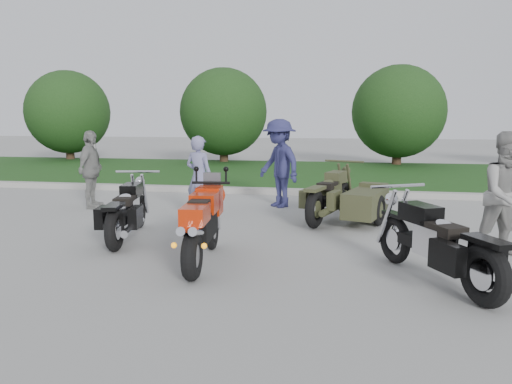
% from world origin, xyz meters
% --- Properties ---
extents(ground, '(80.00, 80.00, 0.00)m').
position_xyz_m(ground, '(0.00, 0.00, 0.00)').
color(ground, '#9B9A95').
rests_on(ground, ground).
extents(curb, '(60.00, 0.30, 0.15)m').
position_xyz_m(curb, '(0.00, 6.00, 0.07)').
color(curb, '#9F9D96').
rests_on(curb, ground).
extents(grass_strip, '(60.00, 8.00, 0.14)m').
position_xyz_m(grass_strip, '(0.00, 10.15, 0.07)').
color(grass_strip, '#21521C').
rests_on(grass_strip, ground).
extents(tree_far_left, '(3.60, 3.60, 4.00)m').
position_xyz_m(tree_far_left, '(-10.00, 13.50, 2.19)').
color(tree_far_left, '#3F2B1C').
rests_on(tree_far_left, ground).
extents(tree_mid_left, '(3.60, 3.60, 4.00)m').
position_xyz_m(tree_mid_left, '(-3.00, 13.50, 2.19)').
color(tree_mid_left, '#3F2B1C').
rests_on(tree_mid_left, ground).
extents(tree_mid_right, '(3.60, 3.60, 4.00)m').
position_xyz_m(tree_mid_right, '(4.00, 13.50, 2.19)').
color(tree_mid_right, '#3F2B1C').
rests_on(tree_mid_right, ground).
extents(sportbike_red, '(0.47, 2.10, 1.00)m').
position_xyz_m(sportbike_red, '(0.08, -0.38, 0.59)').
color(sportbike_red, black).
rests_on(sportbike_red, ground).
extents(cruiser_left, '(0.64, 2.27, 0.88)m').
position_xyz_m(cruiser_left, '(-1.53, 0.74, 0.45)').
color(cruiser_left, black).
rests_on(cruiser_left, ground).
extents(cruiser_right, '(1.24, 2.19, 0.92)m').
position_xyz_m(cruiser_right, '(3.13, -0.68, 0.47)').
color(cruiser_right, black).
rests_on(cruiser_right, ground).
extents(cruiser_sidecar, '(1.58, 2.34, 0.92)m').
position_xyz_m(cruiser_sidecar, '(2.10, 2.73, 0.43)').
color(cruiser_sidecar, black).
rests_on(cruiser_sidecar, ground).
extents(person_stripe, '(0.69, 0.56, 1.64)m').
position_xyz_m(person_stripe, '(-0.88, 2.75, 0.82)').
color(person_stripe, '#7777A2').
rests_on(person_stripe, ground).
extents(person_grey, '(1.04, 0.91, 1.81)m').
position_xyz_m(person_grey, '(4.29, 0.77, 0.91)').
color(person_grey, gray).
rests_on(person_grey, ground).
extents(person_denim, '(1.41, 1.42, 1.96)m').
position_xyz_m(person_denim, '(0.54, 4.19, 0.98)').
color(person_denim, navy).
rests_on(person_denim, ground).
extents(person_back, '(0.49, 1.03, 1.72)m').
position_xyz_m(person_back, '(-3.52, 3.30, 0.86)').
color(person_back, gray).
rests_on(person_back, ground).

